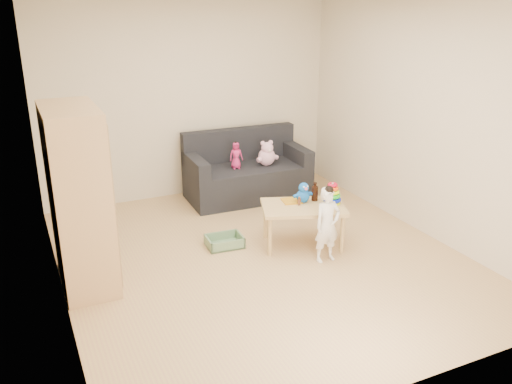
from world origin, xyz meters
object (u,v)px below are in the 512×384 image
play_table (303,225)px  wardrobe (79,199)px  toddler (327,226)px  sofa (248,182)px

play_table → wardrobe: bearing=175.7°
wardrobe → toddler: size_ratio=2.19×
wardrobe → sofa: 2.84m
toddler → play_table: bearing=93.6°
wardrobe → sofa: bearing=31.7°
wardrobe → toddler: wardrobe is taller
play_table → toddler: toddler is taller
sofa → toddler: size_ratio=2.07×
sofa → play_table: play_table is taller
toddler → sofa: bearing=87.2°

